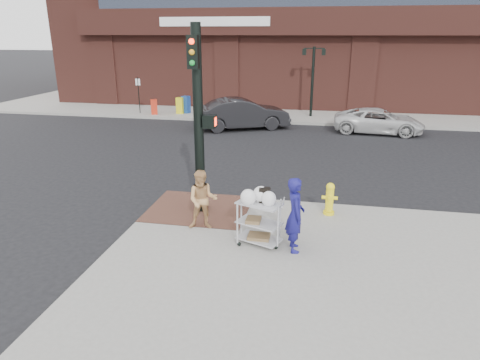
% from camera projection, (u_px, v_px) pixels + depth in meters
% --- Properties ---
extents(ground, '(220.00, 220.00, 0.00)m').
position_uv_depth(ground, '(211.00, 229.00, 11.29)').
color(ground, black).
rests_on(ground, ground).
extents(sidewalk_far, '(65.00, 36.00, 0.15)m').
position_uv_depth(sidewalk_far, '(434.00, 89.00, 38.71)').
color(sidewalk_far, gray).
rests_on(sidewalk_far, ground).
extents(brick_curb_ramp, '(2.80, 2.40, 0.01)m').
position_uv_depth(brick_curb_ramp, '(199.00, 208.00, 12.18)').
color(brick_curb_ramp, '#4B2B23').
rests_on(brick_curb_ramp, sidewalk_near).
extents(lamp_post, '(1.32, 0.22, 4.00)m').
position_uv_depth(lamp_post, '(313.00, 74.00, 24.92)').
color(lamp_post, black).
rests_on(lamp_post, sidewalk_far).
extents(parking_sign, '(0.05, 0.05, 2.20)m').
position_uv_depth(parking_sign, '(139.00, 95.00, 26.33)').
color(parking_sign, black).
rests_on(parking_sign, sidewalk_far).
extents(traffic_signal_pole, '(0.61, 0.51, 5.00)m').
position_uv_depth(traffic_signal_pole, '(199.00, 116.00, 11.17)').
color(traffic_signal_pole, black).
rests_on(traffic_signal_pole, sidewalk_near).
extents(woman_blue, '(0.54, 0.71, 1.75)m').
position_uv_depth(woman_blue, '(295.00, 215.00, 9.61)').
color(woman_blue, navy).
rests_on(woman_blue, sidewalk_near).
extents(pedestrian_tan, '(0.85, 0.72, 1.55)m').
position_uv_depth(pedestrian_tan, '(203.00, 200.00, 10.73)').
color(pedestrian_tan, tan).
rests_on(pedestrian_tan, sidewalk_near).
extents(sedan_dark, '(5.22, 3.60, 1.63)m').
position_uv_depth(sedan_dark, '(242.00, 114.00, 22.72)').
color(sedan_dark, black).
rests_on(sedan_dark, ground).
extents(minivan_white, '(4.63, 2.44, 1.24)m').
position_uv_depth(minivan_white, '(379.00, 121.00, 21.87)').
color(minivan_white, silver).
rests_on(minivan_white, ground).
extents(utility_cart, '(1.14, 0.88, 1.40)m').
position_uv_depth(utility_cart, '(259.00, 219.00, 9.98)').
color(utility_cart, '#ACADB2').
rests_on(utility_cart, sidewalk_near).
extents(fire_hydrant, '(0.43, 0.30, 0.91)m').
position_uv_depth(fire_hydrant, '(330.00, 198.00, 11.67)').
color(fire_hydrant, yellow).
rests_on(fire_hydrant, sidewalk_near).
extents(newsbox_red, '(0.48, 0.46, 0.90)m').
position_uv_depth(newsbox_red, '(154.00, 107.00, 26.13)').
color(newsbox_red, red).
rests_on(newsbox_red, sidewalk_far).
extents(newsbox_yellow, '(0.42, 0.38, 0.98)m').
position_uv_depth(newsbox_yellow, '(180.00, 106.00, 26.37)').
color(newsbox_yellow, yellow).
rests_on(newsbox_yellow, sidewalk_far).
extents(newsbox_blue, '(0.52, 0.49, 1.04)m').
position_uv_depth(newsbox_blue, '(186.00, 105.00, 26.55)').
color(newsbox_blue, navy).
rests_on(newsbox_blue, sidewalk_far).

